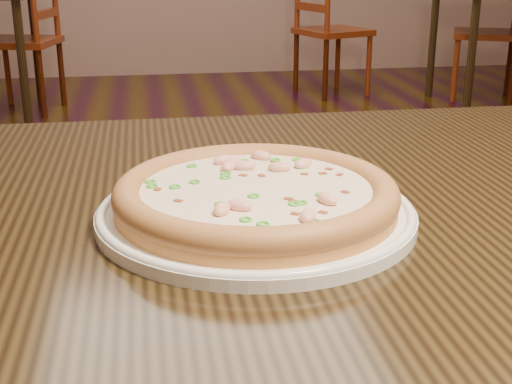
{
  "coord_description": "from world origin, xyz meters",
  "views": [
    {
      "loc": [
        -0.32,
        -1.29,
        1.01
      ],
      "look_at": [
        -0.22,
        -0.64,
        0.78
      ],
      "focal_mm": 50.0,
      "sensor_mm": 36.0,
      "label": 1
    }
  ],
  "objects": [
    {
      "name": "chair_d",
      "position": [
        2.01,
        3.22,
        0.44
      ],
      "size": [
        0.56,
        0.56,
        0.95
      ],
      "color": "#642306",
      "rests_on": "ground"
    },
    {
      "name": "pizza",
      "position": [
        -0.22,
        -0.64,
        0.78
      ],
      "size": [
        0.28,
        0.28,
        0.03
      ],
      "color": "#C18A41",
      "rests_on": "plate"
    },
    {
      "name": "chair_c",
      "position": [
        0.93,
        3.51,
        0.44
      ],
      "size": [
        0.54,
        0.54,
        0.95
      ],
      "color": "#642306",
      "rests_on": "ground"
    },
    {
      "name": "chair_b",
      "position": [
        -1.0,
        3.3,
        0.44
      ],
      "size": [
        0.51,
        0.51,
        0.95
      ],
      "color": "#642306",
      "rests_on": "ground"
    },
    {
      "name": "hero_table",
      "position": [
        -0.1,
        -0.59,
        0.65
      ],
      "size": [
        1.2,
        0.8,
        0.75
      ],
      "color": "black",
      "rests_on": "ground"
    },
    {
      "name": "plate",
      "position": [
        -0.22,
        -0.64,
        0.76
      ],
      "size": [
        0.31,
        0.31,
        0.02
      ],
      "color": "white",
      "rests_on": "hero_table"
    }
  ]
}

